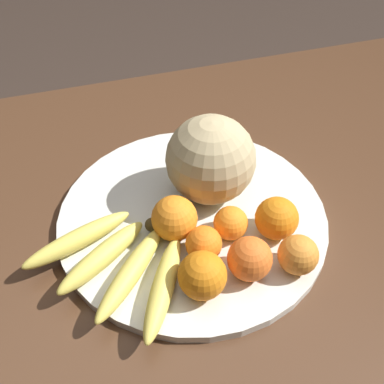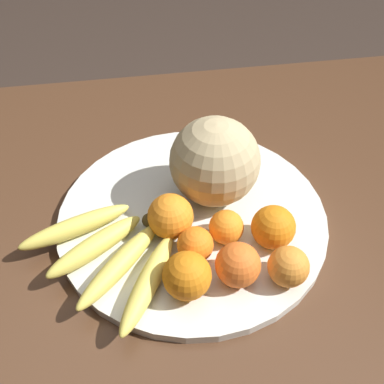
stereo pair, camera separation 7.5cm
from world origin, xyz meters
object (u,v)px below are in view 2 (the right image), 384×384
melon (215,161)px  orange_top_small (240,264)px  orange_front_right (195,245)px  fruit_bowl (192,215)px  produce_tag (196,224)px  orange_side_extra (226,227)px  kitchen_table (215,248)px  orange_back_left (187,276)px  orange_back_right (288,266)px  banana_bunch (109,253)px  orange_mid_center (273,227)px  orange_front_left (170,216)px

melon → orange_top_small: melon is taller
melon → orange_front_right: size_ratio=2.69×
fruit_bowl → orange_front_right: orange_front_right is taller
orange_front_right → produce_tag: size_ratio=0.75×
produce_tag → orange_side_extra: bearing=152.6°
kitchen_table → melon: melon is taller
kitchen_table → orange_top_small: bearing=91.4°
orange_back_left → orange_back_right: size_ratio=1.16×
banana_bunch → orange_mid_center: (-0.26, 0.00, 0.02)m
orange_front_right → orange_side_extra: orange_front_right is taller
orange_front_left → orange_side_extra: bearing=161.3°
orange_side_extra → orange_back_left: bearing=48.7°
orange_mid_center → orange_back_left: (0.15, 0.07, 0.00)m
banana_bunch → orange_side_extra: 0.19m
orange_front_right → orange_mid_center: (-0.13, -0.01, 0.01)m
fruit_bowl → banana_bunch: 0.17m
orange_mid_center → orange_side_extra: 0.08m
orange_front_left → orange_top_small: 0.14m
kitchen_table → orange_back_right: orange_back_right is taller
melon → orange_front_right: bearing=67.3°
banana_bunch → orange_back_left: (-0.11, 0.07, 0.02)m
orange_front_left → orange_top_small: (-0.09, 0.11, -0.00)m
orange_front_right → orange_back_right: size_ratio=0.92×
banana_bunch → melon: bearing=171.4°
kitchen_table → orange_front_left: (0.09, 0.04, 0.14)m
melon → banana_bunch: bearing=32.2°
orange_back_left → orange_top_small: 0.08m
banana_bunch → orange_front_right: size_ratio=4.56×
melon → orange_back_left: bearing=68.1°
orange_front_left → melon: bearing=-138.8°
fruit_bowl → orange_front_left: (0.04, 0.04, 0.05)m
orange_front_left → orange_side_extra: orange_front_left is taller
orange_front_left → kitchen_table: bearing=-157.9°
orange_front_left → orange_back_left: 0.12m
kitchen_table → produce_tag: produce_tag is taller
orange_front_right → orange_side_extra: (-0.06, -0.03, -0.00)m
banana_bunch → orange_back_right: orange_back_right is taller
orange_back_left → orange_top_small: (-0.08, -0.01, -0.00)m
fruit_bowl → orange_mid_center: bearing=144.1°
orange_back_right → kitchen_table: bearing=-64.7°
orange_mid_center → orange_back_right: 0.07m
fruit_bowl → produce_tag: (-0.00, 0.03, 0.01)m
orange_side_extra → melon: bearing=-90.3°
orange_back_left → orange_mid_center: bearing=-155.1°
orange_mid_center → orange_top_small: orange_mid_center is taller
orange_mid_center → produce_tag: orange_mid_center is taller
orange_mid_center → orange_side_extra: orange_mid_center is taller
kitchen_table → orange_mid_center: 0.18m
kitchen_table → fruit_bowl: (0.05, -0.00, 0.10)m
fruit_bowl → orange_top_small: bearing=108.5°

